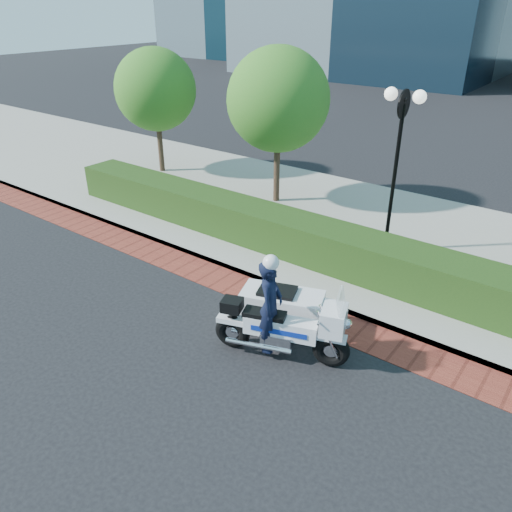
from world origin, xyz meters
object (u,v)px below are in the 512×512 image
Objects in this scene: tree_a at (155,90)px; police_motorcycle at (281,312)px; lamppost at (398,148)px; tree_b at (278,100)px.

tree_a reaches higher than police_motorcycle.
tree_b is (-4.50, 1.30, 0.48)m from lamppost.
police_motorcycle is at bearing -90.62° from lamppost.
lamppost is at bearing -16.11° from tree_b.
tree_b is 8.12m from police_motorcycle.
tree_b is at bearing 0.00° from tree_a.
lamppost is 5.42m from police_motorcycle.
tree_b is at bearing 163.89° from lamppost.
lamppost is 1.54× the size of police_motorcycle.
lamppost is at bearing -7.41° from tree_a.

